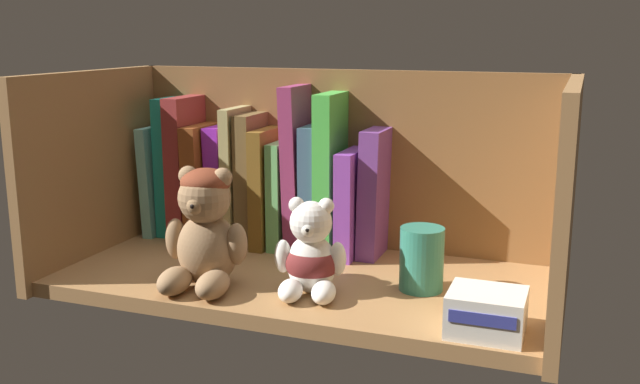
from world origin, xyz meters
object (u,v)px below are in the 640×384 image
(book_0, at_px, (163,178))
(teddy_bear_larger, at_px, (205,231))
(book_10, at_px, (320,186))
(book_1, at_px, (177,166))
(book_7, at_px, (272,185))
(book_8, at_px, (287,192))
(book_13, at_px, (377,191))
(book_4, at_px, (228,182))
(small_product_box, at_px, (486,313))
(book_5, at_px, (242,174))
(book_2, at_px, (194,166))
(book_11, at_px, (338,172))
(pillar_candle, at_px, (421,259))
(book_3, at_px, (211,180))
(teddy_bear_smaller, at_px, (311,256))
(book_9, at_px, (302,167))
(book_6, at_px, (257,177))
(book_12, at_px, (357,200))

(book_0, height_order, teddy_bear_larger, book_0)
(book_10, bearing_deg, book_1, 180.00)
(book_7, bearing_deg, book_8, 0.00)
(book_13, bearing_deg, book_10, 180.00)
(book_4, bearing_deg, small_product_box, -29.10)
(book_10, bearing_deg, book_5, 180.00)
(book_2, distance_m, book_11, 0.25)
(teddy_bear_larger, height_order, pillar_candle, teddy_bear_larger)
(book_3, distance_m, book_5, 0.06)
(teddy_bear_smaller, height_order, small_product_box, teddy_bear_smaller)
(book_13, relative_size, pillar_candle, 2.29)
(book_3, distance_m, book_7, 0.11)
(book_0, bearing_deg, teddy_bear_smaller, -30.14)
(book_11, xyz_separation_m, book_13, (0.06, 0.00, -0.03))
(pillar_candle, bearing_deg, book_2, 161.36)
(book_9, relative_size, pillar_candle, 3.00)
(book_2, xyz_separation_m, pillar_candle, (0.41, -0.14, -0.07))
(book_5, distance_m, book_10, 0.13)
(book_2, relative_size, book_4, 1.24)
(book_6, xyz_separation_m, teddy_bear_smaller, (0.17, -0.20, -0.05))
(book_8, xyz_separation_m, pillar_candle, (0.24, -0.14, -0.04))
(book_9, height_order, small_product_box, book_9)
(book_3, xyz_separation_m, book_6, (0.08, 0.00, 0.01))
(book_0, relative_size, book_13, 0.93)
(teddy_bear_smaller, distance_m, small_product_box, 0.23)
(book_10, bearing_deg, small_product_box, -40.65)
(book_8, bearing_deg, book_1, 180.00)
(book_0, relative_size, book_12, 1.12)
(book_7, height_order, book_10, book_10)
(book_1, relative_size, book_13, 1.18)
(book_3, xyz_separation_m, teddy_bear_larger, (0.11, -0.22, -0.02))
(book_0, bearing_deg, book_5, 0.00)
(book_5, bearing_deg, book_6, 0.00)
(book_0, height_order, book_4, book_4)
(book_4, bearing_deg, book_8, 0.00)
(book_3, distance_m, book_10, 0.19)
(book_0, relative_size, pillar_candle, 2.13)
(book_4, bearing_deg, book_2, 180.00)
(book_8, height_order, book_10, book_10)
(pillar_candle, height_order, small_product_box, pillar_candle)
(pillar_candle, relative_size, small_product_box, 0.99)
(book_11, bearing_deg, book_3, 180.00)
(book_1, height_order, teddy_bear_smaller, book_1)
(teddy_bear_larger, bearing_deg, book_7, 90.40)
(book_2, relative_size, book_11, 0.95)
(book_6, relative_size, teddy_bear_larger, 1.30)
(book_13, bearing_deg, book_12, 180.00)
(book_6, xyz_separation_m, book_9, (0.08, 0.00, 0.02))
(book_0, distance_m, pillar_candle, 0.49)
(teddy_bear_smaller, bearing_deg, book_10, 107.33)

